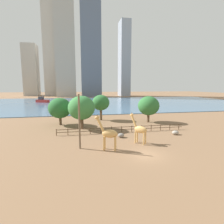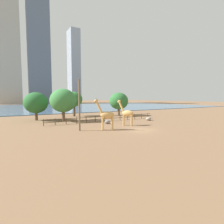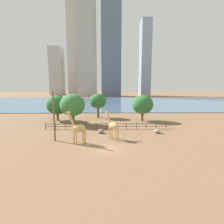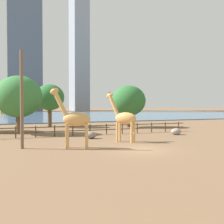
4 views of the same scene
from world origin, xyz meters
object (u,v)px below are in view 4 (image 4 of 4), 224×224
at_px(tree_center_broad, 19,97).
at_px(giraffe_companion, 124,118).
at_px(boat_ferry, 6,111).
at_px(boulder_by_pole, 91,135).
at_px(tree_left_large, 50,98).
at_px(boulder_near_fence, 176,131).
at_px(utility_pole, 22,100).
at_px(tree_left_small, 129,101).
at_px(giraffe_tall, 74,119).

bearing_deg(tree_center_broad, giraffe_companion, -52.63).
bearing_deg(boat_ferry, boulder_by_pole, 59.36).
xyz_separation_m(boulder_by_pole, tree_left_large, (-1.45, 17.16, 4.39)).
distance_m(boulder_near_fence, boulder_by_pole, 10.75).
xyz_separation_m(tree_left_large, boat_ferry, (-4.78, 76.32, -3.68)).
relative_size(utility_pole, tree_left_small, 1.21).
distance_m(utility_pole, tree_left_large, 22.38).
bearing_deg(giraffe_tall, boulder_near_fence, -138.06).
height_order(utility_pole, boulder_by_pole, utility_pole).
xyz_separation_m(giraffe_tall, tree_left_large, (1.86, 22.95, 2.32)).
bearing_deg(giraffe_tall, boat_ferry, -68.16).
distance_m(tree_left_small, boat_ferry, 83.06).
bearing_deg(tree_center_broad, utility_pole, -92.65).
relative_size(boulder_near_fence, tree_left_small, 0.19).
bearing_deg(giraffe_companion, tree_left_large, -31.20).
bearing_deg(boat_ferry, utility_pole, 54.87).
bearing_deg(giraffe_tall, utility_pole, 1.46).
bearing_deg(boulder_by_pole, utility_pole, -149.17).
xyz_separation_m(tree_left_large, tree_left_small, (11.73, -5.02, -0.52)).
bearing_deg(tree_left_large, boulder_near_fence, -54.86).
relative_size(giraffe_companion, boulder_by_pole, 4.29).
bearing_deg(boat_ferry, tree_left_large, 59.13).
height_order(giraffe_companion, utility_pole, utility_pole).
height_order(giraffe_tall, tree_center_broad, tree_center_broad).
distance_m(boulder_by_pole, tree_center_broad, 11.27).
height_order(utility_pole, boat_ferry, utility_pole).
xyz_separation_m(boulder_by_pole, tree_left_small, (10.28, 12.13, 3.87)).
relative_size(giraffe_tall, boulder_by_pole, 4.49).
distance_m(giraffe_tall, tree_center_broad, 14.32).
height_order(boulder_by_pole, tree_center_broad, tree_center_broad).
height_order(boulder_near_fence, tree_center_broad, tree_center_broad).
distance_m(giraffe_companion, boulder_by_pole, 4.78).
height_order(giraffe_tall, boulder_by_pole, giraffe_tall).
bearing_deg(tree_left_large, utility_pole, -105.39).
bearing_deg(boulder_near_fence, giraffe_companion, -157.16).
bearing_deg(tree_left_large, giraffe_companion, -80.30).
xyz_separation_m(giraffe_tall, utility_pole, (-4.08, 1.38, 1.60)).
distance_m(boulder_near_fence, tree_center_broad, 19.80).
height_order(giraffe_companion, boulder_by_pole, giraffe_companion).
bearing_deg(utility_pole, boulder_by_pole, 30.83).
distance_m(giraffe_companion, boulder_near_fence, 9.55).
bearing_deg(tree_left_small, boulder_near_fence, -87.84).
bearing_deg(boat_ferry, tree_center_broad, 55.15).
distance_m(giraffe_companion, tree_left_large, 21.40).
height_order(utility_pole, tree_center_broad, utility_pole).
bearing_deg(boat_ferry, giraffe_companion, 60.46).
bearing_deg(tree_left_large, boulder_by_pole, -85.16).
bearing_deg(boulder_near_fence, giraffe_tall, -158.21).
height_order(boulder_near_fence, boulder_by_pole, boulder_near_fence).
bearing_deg(giraffe_companion, boat_ferry, -35.99).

